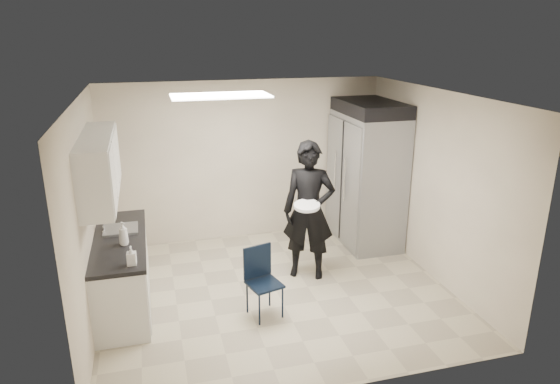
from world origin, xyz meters
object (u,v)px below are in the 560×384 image
object	(u,v)px
folding_chair	(265,284)
man_tuxedo	(309,211)
lower_counter	(122,273)
commercial_fridge	(367,180)

from	to	relation	value
folding_chair	man_tuxedo	xyz separation A→B (m)	(0.84, 0.88, 0.55)
lower_counter	man_tuxedo	bearing A→B (deg)	3.47
commercial_fridge	man_tuxedo	world-z (taller)	commercial_fridge
lower_counter	commercial_fridge	size ratio (longest dim) A/B	0.90
lower_counter	folding_chair	xyz separation A→B (m)	(1.66, -0.73, -0.01)
commercial_fridge	folding_chair	size ratio (longest dim) A/B	2.50
commercial_fridge	lower_counter	bearing A→B (deg)	-164.12
lower_counter	commercial_fridge	world-z (taller)	commercial_fridge
folding_chair	man_tuxedo	bearing A→B (deg)	30.70
lower_counter	man_tuxedo	xyz separation A→B (m)	(2.50, 0.15, 0.54)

